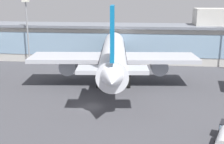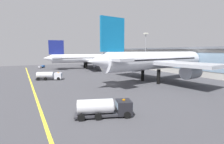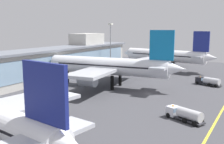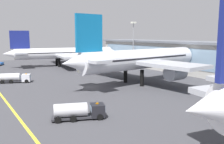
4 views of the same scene
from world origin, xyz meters
name	(u,v)px [view 4 (image 4 of 4)]	position (x,y,z in m)	size (l,w,h in m)	color
ground_plane	(90,88)	(0.00, 0.00, 0.00)	(180.00, 180.00, 0.00)	#424247
taxiway_centreline_stripe	(4,98)	(0.00, -22.00, 0.01)	(144.00, 0.50, 0.01)	yellow
terminal_building	(201,57)	(1.85, 44.27, 6.52)	(113.39, 14.00, 17.19)	beige
airliner_near_left	(64,53)	(-48.79, 12.04, 5.89)	(42.08, 52.61, 16.16)	black
airliner_near_right	(141,59)	(2.40, 16.05, 7.11)	(40.74, 52.13, 19.44)	black
fuel_tanker_truck	(80,111)	(22.09, -13.12, 1.51)	(5.47, 9.33, 2.90)	black
baggage_tug_near	(16,78)	(-18.29, -15.59, 1.51)	(5.80, 9.28, 2.90)	black
service_truck_far	(0,64)	(-66.14, -13.50, 0.79)	(5.48, 4.45, 1.40)	black
apron_light_mast_centre	(133,37)	(-26.75, 35.15, 13.39)	(1.80, 1.80, 19.94)	gray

